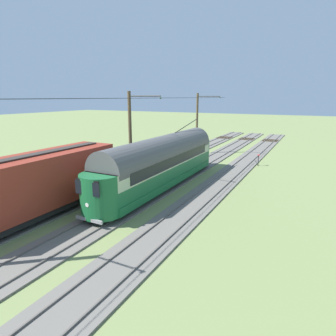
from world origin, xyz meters
TOP-DOWN VIEW (x-y plane):
  - ground_plane at (0.00, 0.00)m, footprint 220.00×220.00m
  - track_streetcar_siding at (-4.02, -0.31)m, footprint 2.80×80.00m
  - track_adjacent_siding at (0.00, -0.31)m, footprint 2.80×80.00m
  - track_third_siding at (4.02, -0.31)m, footprint 2.80×80.00m
  - vintage_streetcar at (0.00, 0.76)m, footprint 2.65×17.94m
  - boxcar_adjacent at (4.02, 9.59)m, footprint 2.96×11.39m
  - catenary_pole_foreground at (2.86, -14.14)m, footprint 3.17×0.28m
  - catenary_pole_mid_near at (2.86, 1.01)m, footprint 3.17×0.28m
  - overhead_wire_run at (0.05, 7.75)m, footprint 2.96×49.44m
  - switch_stand at (-5.66, -10.85)m, footprint 0.50×0.30m
  - spare_tie_stack at (6.86, 2.90)m, footprint 2.40×2.40m

SIDE VIEW (x-z plane):
  - ground_plane at x=0.00m, z-range 0.00..0.00m
  - track_streetcar_siding at x=-4.02m, z-range -0.04..0.14m
  - track_adjacent_siding at x=0.00m, z-range -0.04..0.14m
  - track_third_siding at x=4.02m, z-range -0.04..0.14m
  - spare_tie_stack at x=6.86m, z-range 0.00..0.54m
  - switch_stand at x=-5.66m, z-range 0.08..1.32m
  - boxcar_adjacent at x=4.02m, z-range 0.24..4.09m
  - vintage_streetcar at x=0.00m, z-range -0.27..4.80m
  - catenary_pole_foreground at x=2.86m, z-range 0.18..8.04m
  - catenary_pole_mid_near at x=2.86m, z-range 0.18..8.04m
  - overhead_wire_run at x=0.05m, z-range 7.22..7.40m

